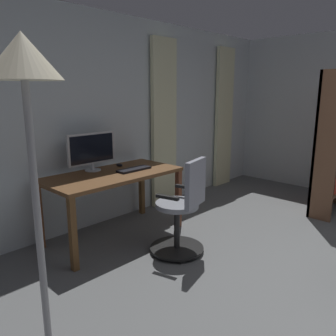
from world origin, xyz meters
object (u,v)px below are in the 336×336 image
(bookshelf, at_px, (333,144))
(floor_lamp, at_px, (29,131))
(desk, at_px, (113,181))
(office_chair, at_px, (183,211))
(computer_monitor, at_px, (92,150))
(computer_keyboard, at_px, (134,169))
(computer_mouse, at_px, (119,165))

(bookshelf, height_order, floor_lamp, bookshelf)
(desk, height_order, office_chair, office_chair)
(computer_monitor, xyz_separation_m, computer_keyboard, (-0.33, 0.33, -0.23))
(computer_keyboard, height_order, bookshelf, bookshelf)
(computer_monitor, distance_m, floor_lamp, 2.52)
(computer_keyboard, bearing_deg, bookshelf, 149.66)
(computer_keyboard, xyz_separation_m, bookshelf, (-2.35, 1.37, 0.18))
(desk, distance_m, computer_mouse, 0.35)
(computer_monitor, height_order, floor_lamp, floor_lamp)
(office_chair, relative_size, computer_mouse, 9.98)
(office_chair, distance_m, computer_mouse, 1.09)
(computer_mouse, bearing_deg, bookshelf, 144.58)
(office_chair, xyz_separation_m, computer_monitor, (0.31, -1.09, 0.53))
(desk, distance_m, office_chair, 0.89)
(computer_mouse, bearing_deg, computer_keyboard, 87.32)
(desk, distance_m, bookshelf, 2.98)
(desk, xyz_separation_m, bookshelf, (-2.59, 1.45, 0.28))
(computer_monitor, height_order, computer_keyboard, computer_monitor)
(office_chair, height_order, floor_lamp, floor_lamp)
(computer_keyboard, bearing_deg, floor_lamp, 40.51)
(computer_keyboard, height_order, computer_mouse, computer_mouse)
(computer_keyboard, distance_m, computer_mouse, 0.29)
(computer_mouse, bearing_deg, floor_lamp, 45.00)
(bookshelf, xyz_separation_m, floor_lamp, (4.22, 0.23, 0.54))
(computer_mouse, distance_m, bookshelf, 2.87)
(desk, distance_m, computer_keyboard, 0.28)
(desk, height_order, computer_monitor, computer_monitor)
(computer_monitor, height_order, computer_mouse, computer_monitor)
(computer_mouse, bearing_deg, desk, 39.05)
(computer_keyboard, relative_size, computer_mouse, 4.18)
(bookshelf, bearing_deg, office_chair, -14.60)
(desk, relative_size, office_chair, 1.52)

